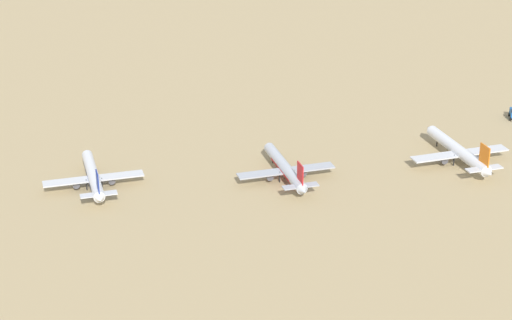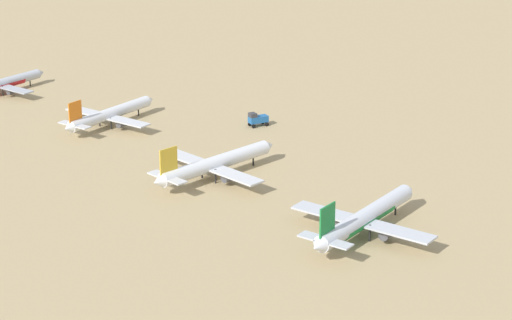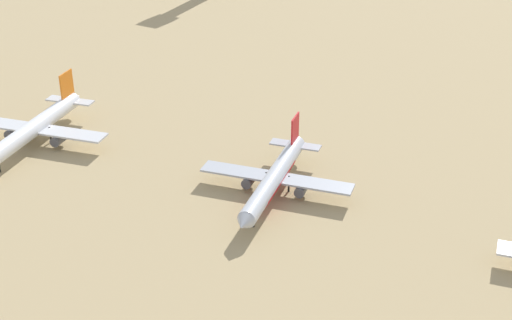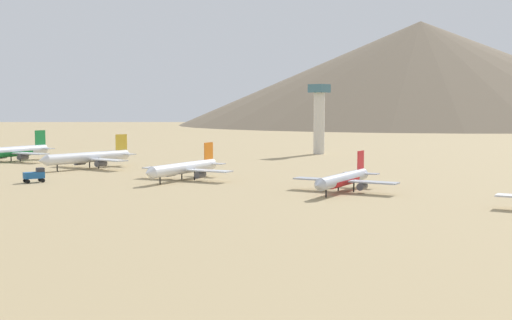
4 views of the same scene
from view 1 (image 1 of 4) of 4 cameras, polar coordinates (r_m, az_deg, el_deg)
The scene contains 4 objects.
ground_plane at distance 244.30m, azimuth 13.02°, elevation -0.43°, with size 1800.00×1800.00×0.00m, color tan.
parked_jet_2 at distance 245.51m, azimuth 12.71°, elevation 0.57°, with size 33.78×27.74×9.84m.
parked_jet_3 at distance 230.14m, azimuth 1.85°, elevation -0.51°, with size 31.38×25.74×9.12m.
parked_jet_4 at distance 229.46m, azimuth -10.29°, elevation -1.00°, with size 30.89×25.31×8.96m.
Camera 1 is at (-212.01, 71.96, 97.74)m, focal length 63.08 mm.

